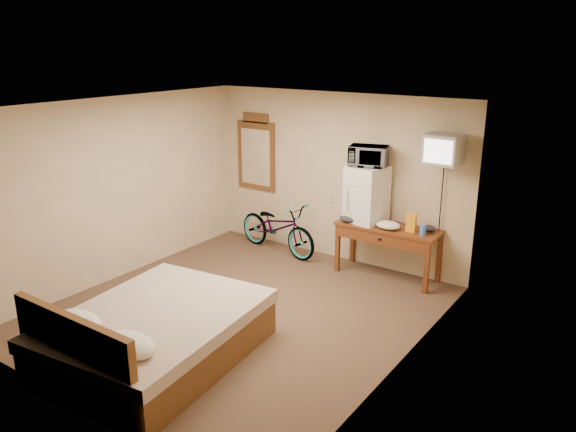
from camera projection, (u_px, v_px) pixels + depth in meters
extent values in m
plane|color=#412C20|center=(239.00, 311.00, 6.92)|extent=(4.60, 4.60, 0.00)
plane|color=silver|center=(233.00, 106.00, 6.18)|extent=(4.60, 4.60, 0.00)
cube|color=beige|center=(336.00, 177.00, 8.35)|extent=(4.20, 0.04, 2.50)
cube|color=beige|center=(62.00, 280.00, 4.75)|extent=(4.20, 0.04, 2.50)
cube|color=beige|center=(119.00, 189.00, 7.69)|extent=(0.04, 4.60, 2.50)
cube|color=beige|center=(404.00, 251.00, 5.40)|extent=(0.04, 4.60, 2.50)
cube|color=beige|center=(330.00, 198.00, 8.48)|extent=(0.08, 0.01, 0.13)
cube|color=brown|center=(389.00, 227.00, 7.75)|extent=(1.45, 0.58, 0.04)
cube|color=brown|center=(338.00, 248.00, 8.05)|extent=(0.06, 0.06, 0.71)
cube|color=brown|center=(427.00, 268.00, 7.32)|extent=(0.06, 0.06, 0.71)
cube|color=brown|center=(353.00, 239.00, 8.41)|extent=(0.06, 0.06, 0.71)
cube|color=brown|center=(439.00, 258.00, 7.68)|extent=(0.06, 0.06, 0.71)
cube|color=brown|center=(380.00, 239.00, 7.59)|extent=(1.32, 0.06, 0.16)
cube|color=black|center=(380.00, 239.00, 7.57)|extent=(0.05, 0.02, 0.03)
cube|color=white|center=(367.00, 194.00, 7.82)|extent=(0.56, 0.54, 0.80)
cube|color=#AAAAA5|center=(359.00, 186.00, 7.58)|extent=(0.49, 0.01, 0.00)
cylinder|color=#AAAAA5|center=(347.00, 199.00, 7.74)|extent=(0.02, 0.02, 0.29)
imported|color=white|center=(368.00, 156.00, 7.65)|extent=(0.59, 0.47, 0.28)
cube|color=orange|center=(411.00, 223.00, 7.47)|extent=(0.13, 0.08, 0.26)
cylinder|color=#4377E6|center=(423.00, 230.00, 7.36)|extent=(0.08, 0.08, 0.14)
ellipsoid|color=beige|center=(388.00, 225.00, 7.61)|extent=(0.34, 0.26, 0.10)
ellipsoid|color=black|center=(349.00, 219.00, 7.89)|extent=(0.27, 0.21, 0.10)
ellipsoid|color=black|center=(429.00, 228.00, 7.51)|extent=(0.19, 0.15, 0.09)
cube|color=black|center=(450.00, 153.00, 7.25)|extent=(0.14, 0.02, 0.14)
cylinder|color=black|center=(449.00, 154.00, 7.22)|extent=(0.05, 0.30, 0.05)
cube|color=#AAAAA5|center=(443.00, 149.00, 7.02)|extent=(0.45, 0.38, 0.38)
cube|color=white|center=(438.00, 152.00, 6.87)|extent=(0.36, 0.02, 0.29)
cube|color=black|center=(448.00, 147.00, 7.16)|extent=(0.27, 0.02, 0.24)
cube|color=brown|center=(256.00, 156.00, 9.09)|extent=(0.73, 0.04, 1.10)
cube|color=brown|center=(256.00, 118.00, 8.91)|extent=(0.49, 0.04, 0.15)
cube|color=white|center=(256.00, 157.00, 9.08)|extent=(0.57, 0.01, 0.91)
imported|color=black|center=(277.00, 227.00, 8.78)|extent=(1.62, 0.79, 0.82)
cube|color=brown|center=(157.00, 340.00, 5.86)|extent=(1.84, 2.32, 0.40)
cube|color=beige|center=(156.00, 319.00, 5.78)|extent=(1.89, 2.36, 0.14)
cube|color=brown|center=(74.00, 350.00, 5.00)|extent=(1.62, 0.08, 0.70)
ellipsoid|color=silver|center=(77.00, 322.00, 5.44)|extent=(0.57, 0.35, 0.20)
ellipsoid|color=silver|center=(129.00, 345.00, 5.03)|extent=(0.57, 0.35, 0.20)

